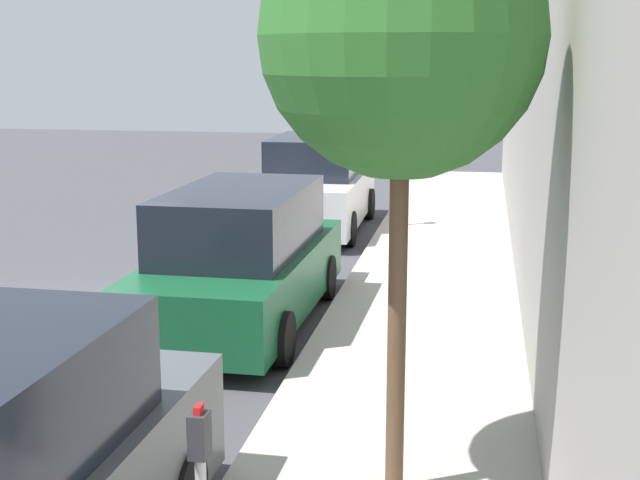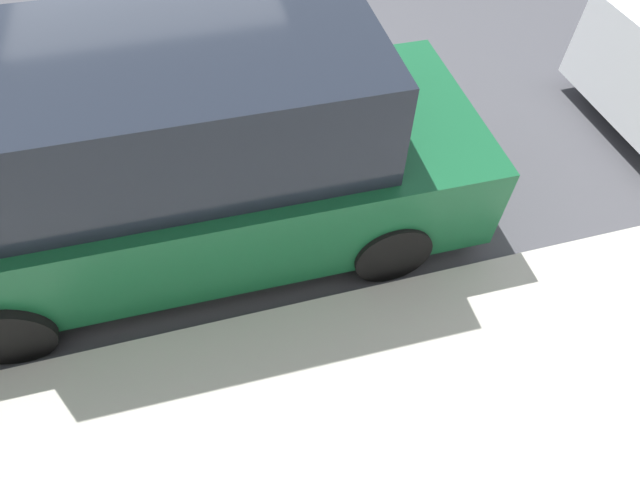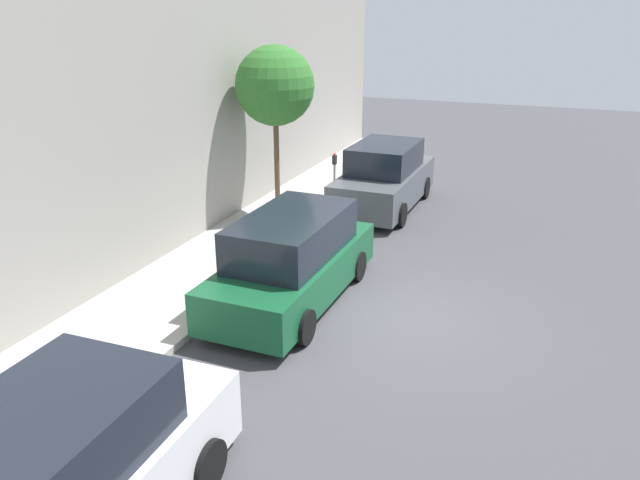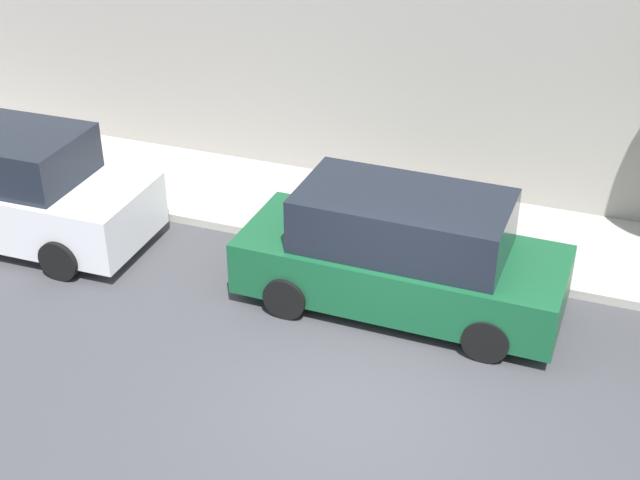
{
  "view_description": "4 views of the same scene",
  "coord_description": "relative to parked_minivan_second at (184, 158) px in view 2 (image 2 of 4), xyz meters",
  "views": [
    {
      "loc": [
        5.56,
        -11.29,
        3.66
      ],
      "look_at": [
        3.27,
        1.22,
        1.0
      ],
      "focal_mm": 50.0,
      "sensor_mm": 36.0,
      "label": 1
    },
    {
      "loc": [
        5.56,
        0.42,
        3.74
      ],
      "look_at": [
        3.54,
        0.95,
        1.0
      ],
      "focal_mm": 28.0,
      "sensor_mm": 36.0,
      "label": 2
    },
    {
      "loc": [
        -2.5,
        10.84,
        5.82
      ],
      "look_at": [
        2.22,
        -1.0,
        1.0
      ],
      "focal_mm": 35.0,
      "sensor_mm": 36.0,
      "label": 3
    },
    {
      "loc": [
        -8.78,
        -2.75,
        7.8
      ],
      "look_at": [
        2.21,
        1.35,
        1.0
      ],
      "focal_mm": 50.0,
      "sensor_mm": 36.0,
      "label": 4
    }
  ],
  "objects": [
    {
      "name": "ground_plane",
      "position": [
        -2.39,
        -0.11,
        -0.92
      ],
      "size": [
        60.0,
        60.0,
        0.0
      ],
      "primitive_type": "plane",
      "color": "#424247"
    },
    {
      "name": "parked_minivan_second",
      "position": [
        0.0,
        0.0,
        0.0
      ],
      "size": [
        2.02,
        4.93,
        1.9
      ],
      "color": "#14512D",
      "rests_on": "ground_plane"
    }
  ]
}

